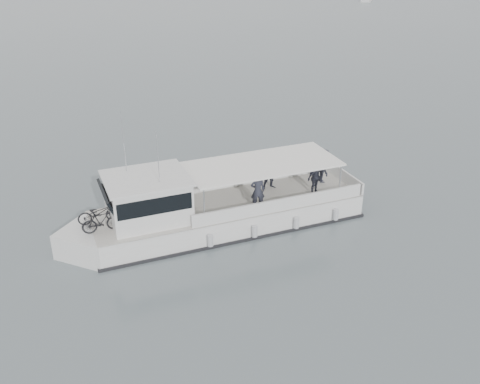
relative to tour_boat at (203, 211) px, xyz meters
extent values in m
plane|color=#566266|center=(5.12, 2.74, -0.93)|extent=(1400.00, 1400.00, 0.00)
cube|color=white|center=(1.14, 0.28, -0.49)|extent=(12.21, 5.90, 1.28)
cube|color=white|center=(-4.58, -1.14, -0.49)|extent=(3.10, 3.10, 1.28)
cube|color=beige|center=(1.14, 0.28, 0.15)|extent=(12.21, 5.90, 0.06)
cube|color=black|center=(1.14, 0.28, -0.88)|extent=(12.43, 6.06, 0.18)
cube|color=white|center=(2.50, 2.18, 0.45)|extent=(7.66, 1.99, 0.59)
cube|color=white|center=(3.23, -0.76, 0.45)|extent=(7.66, 1.99, 0.59)
cube|color=white|center=(6.82, 1.69, 0.45)|extent=(0.85, 3.08, 0.59)
cube|color=white|center=(-2.29, -0.57, 1.04)|extent=(3.69, 3.34, 1.77)
cube|color=black|center=(-3.77, -0.94, 1.19)|extent=(1.13, 2.52, 1.14)
cube|color=black|center=(-2.29, -0.57, 1.33)|extent=(3.51, 3.33, 0.69)
cube|color=white|center=(-2.29, -0.57, 1.97)|extent=(3.93, 3.57, 0.10)
cube|color=white|center=(2.67, 0.66, 1.78)|extent=(7.20, 4.47, 0.08)
cylinder|color=silver|center=(-0.05, -1.43, 0.97)|extent=(0.07, 0.07, 1.62)
cylinder|color=silver|center=(-0.72, 1.24, 0.97)|extent=(0.07, 0.07, 1.62)
cylinder|color=silver|center=(6.06, 0.08, 0.97)|extent=(0.07, 0.07, 1.62)
cylinder|color=silver|center=(5.39, 2.76, 0.97)|extent=(0.07, 0.07, 1.62)
cylinder|color=silver|center=(-3.08, 0.15, 3.25)|extent=(0.04, 0.04, 2.56)
cylinder|color=silver|center=(-1.75, -1.14, 3.05)|extent=(0.04, 0.04, 2.16)
cylinder|color=#BBBDC2|center=(0.13, -1.75, -0.44)|extent=(0.29, 0.29, 0.49)
cylinder|color=#BBBDC2|center=(2.04, -1.28, -0.44)|extent=(0.29, 0.29, 0.49)
cylinder|color=#BBBDC2|center=(3.95, -0.81, -0.44)|extent=(0.29, 0.29, 0.49)
cylinder|color=#BBBDC2|center=(5.85, -0.33, -0.44)|extent=(0.29, 0.29, 0.49)
imported|color=black|center=(-4.30, -0.66, 0.60)|extent=(1.78, 0.98, 0.89)
imported|color=black|center=(-4.11, -1.43, 0.62)|extent=(1.61, 0.80, 0.93)
imported|color=#2A2C39|center=(2.31, -0.34, 0.98)|extent=(0.62, 0.42, 1.65)
imported|color=#2A2C39|center=(3.27, 1.52, 0.98)|extent=(0.89, 0.74, 1.65)
imported|color=#2A2C39|center=(5.10, 0.66, 0.98)|extent=(1.02, 0.88, 1.65)
imported|color=#2A2C39|center=(5.82, 1.85, 0.98)|extent=(0.63, 1.08, 1.65)
camera|label=1|loc=(-1.34, -20.38, 10.83)|focal=40.00mm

